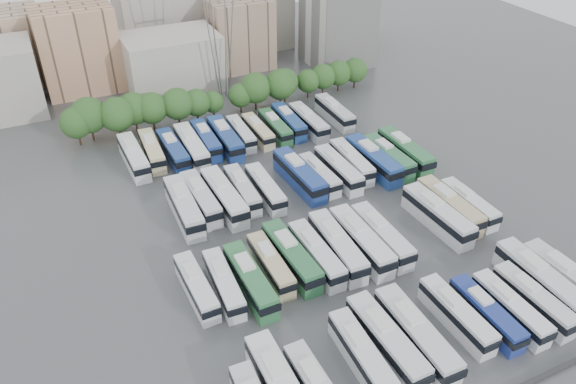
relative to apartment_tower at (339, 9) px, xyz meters
name	(u,v)px	position (x,y,z in m)	size (l,w,h in m)	color
ground	(327,230)	(-34.00, -58.00, -13.00)	(220.00, 220.00, 0.00)	#424447
tree_line	(212,97)	(-37.08, -15.92, -8.45)	(64.64, 8.06, 8.48)	black
city_buildings	(151,38)	(-41.46, 13.86, -5.13)	(102.00, 35.00, 20.00)	#9E998E
apartment_tower	(339,9)	(0.00, 0.00, 0.00)	(14.00, 14.00, 26.00)	silver
electricity_pylon	(218,11)	(-32.00, -8.00, 5.66)	(9.00, 6.91, 33.83)	slate
bus_r0_s4	(362,354)	(-42.34, -81.11, -11.19)	(3.05, 11.86, 3.69)	silver
bus_r0_s5	(386,341)	(-38.94, -80.82, -10.97)	(3.10, 13.24, 4.14)	silver
bus_r0_s6	(416,335)	(-35.46, -81.52, -10.90)	(3.18, 13.70, 4.29)	silver
bus_r0_s8	(457,315)	(-29.05, -80.84, -11.19)	(2.72, 11.75, 3.68)	silver
bus_r0_s9	(486,313)	(-25.71, -82.11, -11.26)	(2.55, 11.30, 3.54)	navy
bus_r0_s10	(510,308)	(-22.52, -82.71, -11.24)	(2.57, 11.45, 3.59)	silver
bus_r0_s11	(533,300)	(-19.02, -82.87, -11.20)	(2.89, 11.75, 3.66)	silver
bus_r0_s12	(539,279)	(-15.90, -80.66, -10.92)	(3.12, 13.51, 4.23)	silver
bus_r0_s13	(568,279)	(-12.60, -82.20, -10.96)	(3.49, 13.38, 4.16)	silver
bus_r1_s0	(196,287)	(-55.48, -63.12, -11.27)	(2.76, 11.32, 3.53)	silver
bus_r1_s1	(224,284)	(-52.20, -64.07, -11.25)	(3.00, 11.47, 3.57)	silver
bus_r1_s2	(250,280)	(-49.01, -65.07, -11.05)	(2.89, 12.66, 3.96)	#307041
bus_r1_s3	(271,264)	(-45.37, -63.24, -11.26)	(2.54, 11.32, 3.55)	#C2B485
bus_r1_s4	(291,256)	(-42.34, -63.21, -10.98)	(3.25, 13.18, 4.11)	#2D6A40
bus_r1_s5	(316,254)	(-39.08, -64.15, -11.09)	(2.80, 12.41, 3.89)	silver
bus_r1_s6	(337,246)	(-35.79, -64.00, -10.95)	(3.51, 13.41, 4.17)	silver
bus_r1_s7	(361,241)	(-32.28, -64.46, -10.92)	(3.00, 13.54, 4.24)	silver
bus_r1_s8	(381,236)	(-29.03, -64.58, -11.03)	(2.81, 12.82, 4.02)	silver
bus_r1_s11	(438,215)	(-18.99, -64.10, -10.93)	(3.52, 13.57, 4.22)	silver
bus_r1_s12	(449,206)	(-15.86, -62.89, -11.00)	(2.98, 13.03, 4.08)	tan
bus_r1_s13	(469,204)	(-12.55, -63.41, -11.25)	(2.51, 11.38, 3.57)	silver
bus_r2_s1	(184,207)	(-52.06, -46.21, -10.91)	(3.32, 13.65, 4.26)	silver
bus_r2_s2	(201,198)	(-49.03, -44.94, -11.05)	(3.05, 12.70, 3.97)	silver
bus_r2_s3	(224,197)	(-45.72, -46.31, -10.90)	(3.32, 13.73, 4.29)	white
bus_r2_s4	(242,190)	(-42.34, -45.26, -11.20)	(2.96, 11.77, 3.67)	silver
bus_r2_s5	(265,188)	(-38.93, -46.51, -11.19)	(2.77, 11.80, 3.69)	silver
bus_r2_s7	(299,175)	(-32.51, -45.59, -10.89)	(3.58, 13.81, 4.30)	navy
bus_r2_s8	(319,174)	(-29.16, -46.27, -11.33)	(2.70, 10.93, 3.41)	silver
bus_r2_s9	(338,169)	(-25.75, -46.55, -11.08)	(2.79, 12.47, 3.91)	silver
bus_r2_s10	(352,161)	(-22.41, -45.23, -11.14)	(3.13, 12.15, 3.78)	silver
bus_r2_s11	(373,160)	(-19.03, -46.64, -10.90)	(3.33, 13.72, 4.28)	navy
bus_r2_s12	(388,157)	(-15.91, -46.62, -11.08)	(3.04, 12.51, 3.90)	#317246
bus_r2_s13	(405,151)	(-12.40, -46.48, -10.92)	(2.97, 13.52, 4.24)	#2F6F41
bus_r3_s0	(134,157)	(-55.63, -28.08, -11.00)	(3.10, 13.01, 4.07)	white
bus_r3_s1	(152,150)	(-52.23, -27.03, -11.15)	(3.11, 12.09, 3.76)	beige
bus_r3_s2	(173,150)	(-48.87, -28.73, -11.09)	(2.99, 12.49, 3.90)	navy
bus_r3_s3	(192,147)	(-45.64, -29.17, -10.93)	(3.05, 13.49, 4.23)	silver
bus_r3_s4	(206,140)	(-42.38, -27.39, -11.15)	(2.94, 12.10, 3.78)	navy
bus_r3_s5	(225,138)	(-39.16, -28.66, -10.94)	(3.14, 13.41, 4.19)	navy
bus_r3_s6	(241,133)	(-35.64, -27.44, -11.32)	(2.66, 10.95, 3.42)	silver
bus_r3_s7	(258,131)	(-32.40, -27.87, -11.32)	(2.47, 10.94, 3.42)	beige
bus_r3_s8	(275,127)	(-28.94, -28.01, -11.24)	(2.67, 11.48, 3.59)	#2B653B
bus_r3_s9	(289,121)	(-25.76, -27.20, -11.15)	(3.01, 12.11, 3.78)	navy
bus_r3_s10	(309,121)	(-22.35, -28.93, -11.09)	(2.81, 12.44, 3.90)	silver
bus_r3_s12	(335,112)	(-15.87, -27.52, -11.10)	(2.82, 12.38, 3.88)	silver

